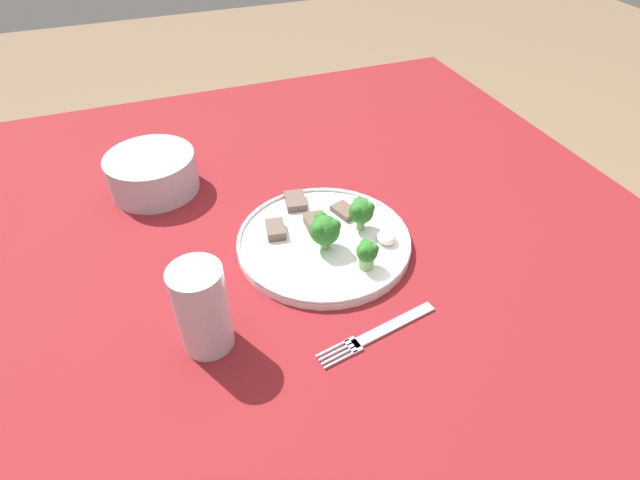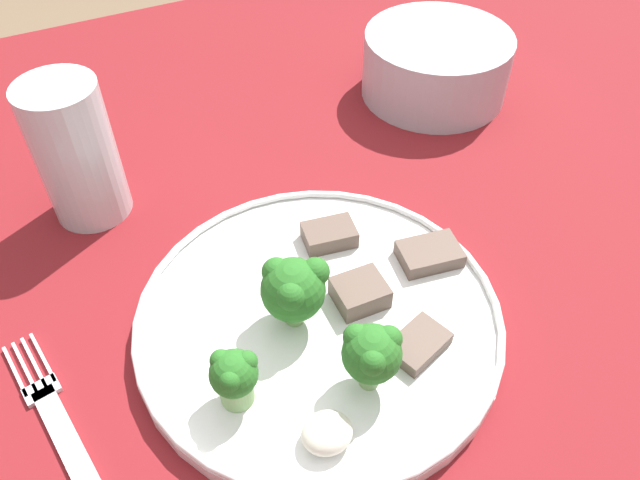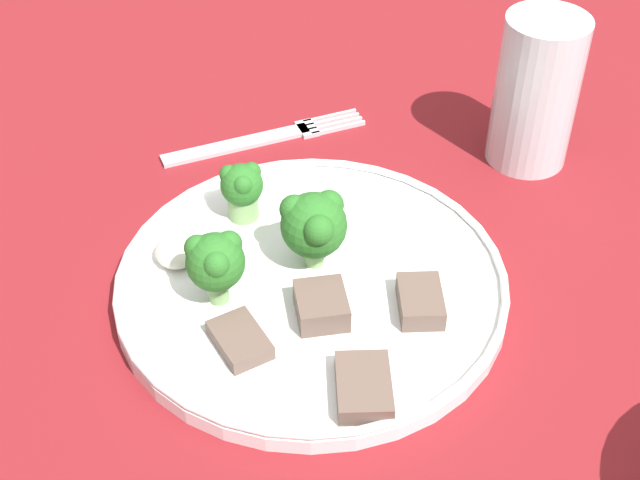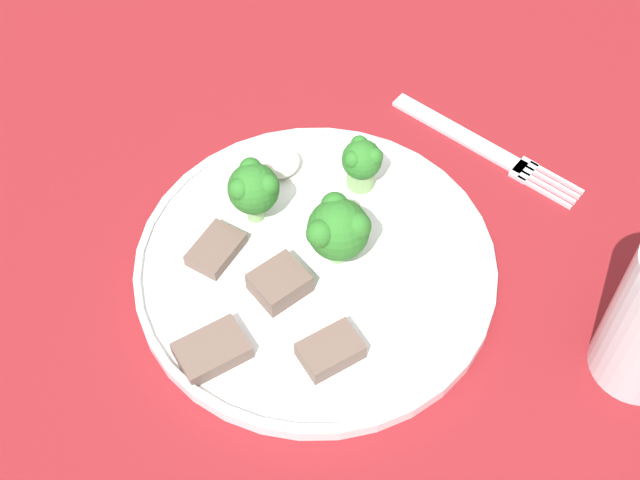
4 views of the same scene
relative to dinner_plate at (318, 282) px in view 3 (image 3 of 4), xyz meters
name	(u,v)px [view 3 (image 3 of 4)]	position (x,y,z in m)	size (l,w,h in m)	color
table	(312,373)	(0.00, 0.00, -0.10)	(1.29, 1.16, 0.78)	maroon
dinner_plate	(318,282)	(0.00, 0.00, 0.00)	(0.28, 0.28, 0.02)	white
fork	(263,139)	(-0.19, -0.01, -0.01)	(0.05, 0.18, 0.00)	silver
drinking_glass	(535,100)	(-0.12, 0.20, 0.05)	(0.07, 0.07, 0.13)	silver
broccoli_floret_near_rim_left	(242,188)	(-0.08, -0.04, 0.03)	(0.03, 0.03, 0.05)	#7FA866
broccoli_floret_center_left	(314,224)	(-0.02, 0.00, 0.04)	(0.05, 0.05, 0.06)	#7FA866
broccoli_floret_back_left	(215,261)	(0.01, -0.07, 0.04)	(0.04, 0.04, 0.06)	#7FA866
meat_slice_front_slice	(420,301)	(0.04, 0.06, 0.01)	(0.05, 0.04, 0.02)	brown
meat_slice_middle_slice	(240,340)	(0.05, -0.06, 0.01)	(0.05, 0.04, 0.01)	brown
meat_slice_rear_slice	(316,306)	(0.04, -0.01, 0.01)	(0.04, 0.03, 0.02)	brown
meat_slice_edge_slice	(364,387)	(0.11, 0.01, 0.01)	(0.05, 0.04, 0.01)	brown
sauce_dollop	(176,251)	(-0.04, -0.10, 0.01)	(0.03, 0.03, 0.02)	silver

